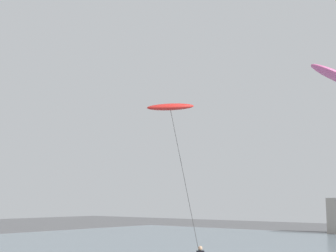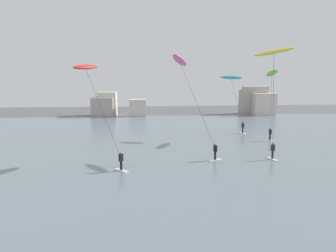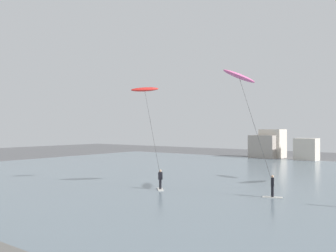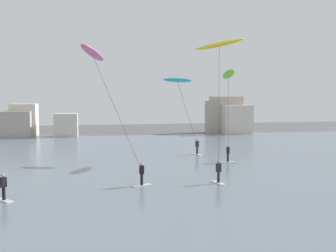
{
  "view_description": "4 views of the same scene",
  "coord_description": "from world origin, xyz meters",
  "px_view_note": "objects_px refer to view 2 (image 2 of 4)",
  "views": [
    {
      "loc": [
        6.7,
        3.34,
        3.85
      ],
      "look_at": [
        0.02,
        11.29,
        5.4
      ],
      "focal_mm": 52.29,
      "sensor_mm": 36.0,
      "label": 1
    },
    {
      "loc": [
        -5.05,
        -1.64,
        7.67
      ],
      "look_at": [
        -3.27,
        16.75,
        4.63
      ],
      "focal_mm": 30.51,
      "sensor_mm": 36.0,
      "label": 2
    },
    {
      "loc": [
        11.83,
        -1.73,
        5.16
      ],
      "look_at": [
        -3.48,
        18.38,
        5.32
      ],
      "focal_mm": 38.72,
      "sensor_mm": 36.0,
      "label": 3
    },
    {
      "loc": [
        -1.2,
        -2.95,
        6.56
      ],
      "look_at": [
        2.08,
        14.78,
        5.06
      ],
      "focal_mm": 41.84,
      "sensor_mm": 36.0,
      "label": 4
    }
  ],
  "objects_px": {
    "kitesurfer_pink": "(183,69)",
    "kitesurfer_cyan": "(233,84)",
    "kitesurfer_yellow": "(274,58)",
    "kitesurfer_red": "(91,81)",
    "kitesurfer_lime": "(272,81)"
  },
  "relations": [
    {
      "from": "kitesurfer_pink",
      "to": "kitesurfer_cyan",
      "type": "xyz_separation_m",
      "value": [
        8.13,
        10.18,
        -1.56
      ]
    },
    {
      "from": "kitesurfer_pink",
      "to": "kitesurfer_yellow",
      "type": "relative_size",
      "value": 0.91
    },
    {
      "from": "kitesurfer_red",
      "to": "kitesurfer_pink",
      "type": "bearing_deg",
      "value": 16.68
    },
    {
      "from": "kitesurfer_lime",
      "to": "kitesurfer_cyan",
      "type": "relative_size",
      "value": 1.1
    },
    {
      "from": "kitesurfer_red",
      "to": "kitesurfer_pink",
      "type": "height_order",
      "value": "kitesurfer_pink"
    },
    {
      "from": "kitesurfer_pink",
      "to": "kitesurfer_cyan",
      "type": "distance_m",
      "value": 13.12
    },
    {
      "from": "kitesurfer_pink",
      "to": "kitesurfer_yellow",
      "type": "bearing_deg",
      "value": 6.49
    },
    {
      "from": "kitesurfer_lime",
      "to": "kitesurfer_cyan",
      "type": "xyz_separation_m",
      "value": [
        -4.32,
        2.12,
        -0.42
      ]
    },
    {
      "from": "kitesurfer_red",
      "to": "kitesurfer_yellow",
      "type": "bearing_deg",
      "value": 11.32
    },
    {
      "from": "kitesurfer_yellow",
      "to": "kitesurfer_lime",
      "type": "height_order",
      "value": "kitesurfer_yellow"
    },
    {
      "from": "kitesurfer_red",
      "to": "kitesurfer_yellow",
      "type": "xyz_separation_m",
      "value": [
        17.26,
        3.46,
        2.2
      ]
    },
    {
      "from": "kitesurfer_pink",
      "to": "kitesurfer_lime",
      "type": "relative_size",
      "value": 1.12
    },
    {
      "from": "kitesurfer_pink",
      "to": "kitesurfer_lime",
      "type": "bearing_deg",
      "value": 32.93
    },
    {
      "from": "kitesurfer_red",
      "to": "kitesurfer_cyan",
      "type": "relative_size",
      "value": 1.1
    },
    {
      "from": "kitesurfer_yellow",
      "to": "kitesurfer_cyan",
      "type": "height_order",
      "value": "kitesurfer_yellow"
    }
  ]
}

